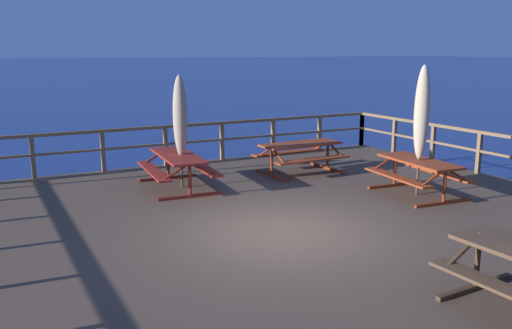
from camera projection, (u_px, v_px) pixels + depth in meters
ground_plane at (281, 273)px, 9.31m from camera, size 600.00×600.00×0.00m
wooden_deck at (282, 252)px, 9.23m from camera, size 13.62×12.63×0.76m
railing_waterside_far at (165, 138)px, 14.33m from camera, size 13.42×0.10×1.09m
picnic_table_mid_centre at (178, 163)px, 11.98m from camera, size 1.56×2.28×0.78m
picnic_table_front_left at (419, 169)px, 11.39m from camera, size 1.57×2.07×0.78m
picnic_table_back_left at (301, 151)px, 13.46m from camera, size 2.11×1.46×0.78m
patio_umbrella_short_front at (180, 117)px, 11.79m from camera, size 0.32×0.32×2.53m
patio_umbrella_short_back at (422, 113)px, 11.15m from camera, size 0.32×0.32×2.76m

